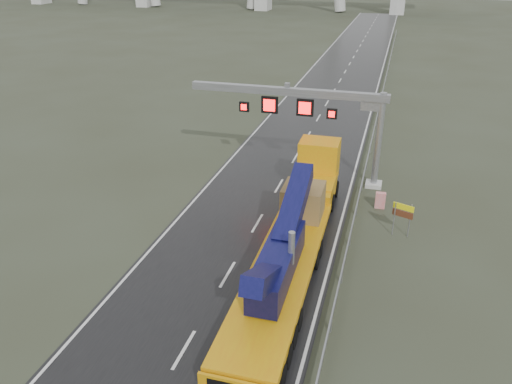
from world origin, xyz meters
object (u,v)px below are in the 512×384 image
(sign_gantry, at_px, (315,109))
(striped_barrier, at_px, (380,200))
(heavy_haul_truck, at_px, (299,217))
(exit_sign_pair, at_px, (403,214))

(sign_gantry, bearing_deg, striped_barrier, -32.74)
(striped_barrier, bearing_deg, heavy_haul_truck, -127.17)
(heavy_haul_truck, xyz_separation_m, striped_barrier, (4.49, 6.36, -1.34))
(heavy_haul_truck, relative_size, striped_barrier, 18.27)
(heavy_haul_truck, distance_m, striped_barrier, 7.90)
(heavy_haul_truck, height_order, striped_barrier, heavy_haul_truck)
(sign_gantry, xyz_separation_m, heavy_haul_truck, (0.96, -9.87, -3.70))
(exit_sign_pair, relative_size, striped_barrier, 1.94)
(exit_sign_pair, bearing_deg, striped_barrier, 132.94)
(exit_sign_pair, bearing_deg, sign_gantry, 155.15)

